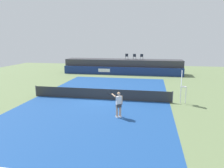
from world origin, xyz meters
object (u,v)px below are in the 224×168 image
spectator_chair_far_left (127,56)px  spectator_chair_left (135,56)px  net_post_far (172,97)px  umpire_chair (182,85)px  tennis_ball (59,90)px  spectator_chair_center (142,57)px  tennis_player (118,104)px  net_post_near (36,91)px

spectator_chair_far_left → spectator_chair_left: (1.23, -0.26, 0.00)m
net_post_far → umpire_chair: bearing=0.4°
spectator_chair_far_left → tennis_ball: 14.28m
umpire_chair → tennis_ball: 12.26m
spectator_chair_far_left → tennis_ball: size_ratio=13.06×
spectator_chair_left → net_post_far: 15.80m
spectator_chair_left → umpire_chair: 15.90m
spectator_chair_center → tennis_player: 19.30m
spectator_chair_left → net_post_far: bearing=-73.6°
spectator_chair_left → net_post_far: (4.42, -15.00, -2.19)m
net_post_near → spectator_chair_left: bearing=62.0°
tennis_player → tennis_ball: size_ratio=26.03×
spectator_chair_left → tennis_player: bearing=-88.5°
net_post_far → net_post_near: bearing=180.0°
spectator_chair_left → umpire_chair: spectator_chair_left is taller
net_post_far → tennis_player: 5.75m
spectator_chair_far_left → spectator_chair_center: bearing=-5.4°
spectator_chair_center → net_post_far: bearing=-77.5°
umpire_chair → tennis_ball: bearing=168.8°
spectator_chair_far_left → tennis_player: size_ratio=0.50×
spectator_chair_center → net_post_far: (3.34, -15.04, -2.19)m
spectator_chair_left → spectator_chair_center: size_ratio=1.00×
net_post_near → tennis_player: 9.46m
net_post_near → tennis_ball: bearing=63.0°
net_post_far → spectator_chair_center: bearing=102.5°
net_post_far → spectator_chair_left: bearing=106.4°
spectator_chair_center → tennis_player: spectator_chair_center is taller
umpire_chair → net_post_near: (-13.14, -0.01, -1.09)m
tennis_player → spectator_chair_far_left: bearing=95.1°
tennis_player → tennis_ball: 9.82m
spectator_chair_center → tennis_ball: size_ratio=13.06×
spectator_chair_left → spectator_chair_center: bearing=1.9°
umpire_chair → tennis_player: (-4.67, -4.18, -0.63)m
net_post_far → tennis_player: (-3.93, -4.18, 0.46)m
umpire_chair → tennis_player: umpire_chair is taller
spectator_chair_center → umpire_chair: 15.62m
spectator_chair_left → umpire_chair: size_ratio=0.32×
spectator_chair_center → spectator_chair_left: bearing=-178.1°
spectator_chair_center → tennis_ball: 15.15m
net_post_far → tennis_ball: 11.45m
spectator_chair_far_left → tennis_player: 19.59m
spectator_chair_center → net_post_near: bearing=-121.1°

